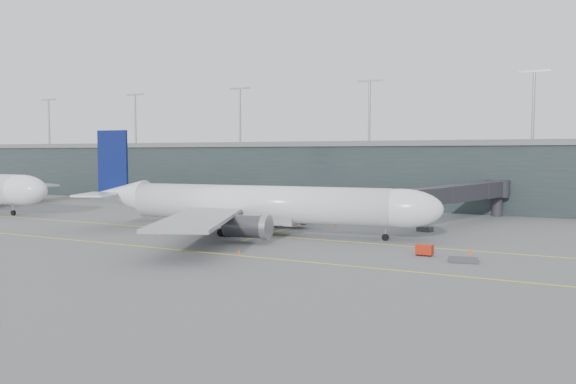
% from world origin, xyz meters
% --- Properties ---
extents(ground, '(320.00, 320.00, 0.00)m').
position_xyz_m(ground, '(0.00, 0.00, 0.00)').
color(ground, '#505155').
rests_on(ground, ground).
extents(taxiline_a, '(160.00, 0.25, 0.02)m').
position_xyz_m(taxiline_a, '(0.00, -4.00, 0.01)').
color(taxiline_a, yellow).
rests_on(taxiline_a, ground).
extents(taxiline_b, '(160.00, 0.25, 0.02)m').
position_xyz_m(taxiline_b, '(0.00, -20.00, 0.01)').
color(taxiline_b, yellow).
rests_on(taxiline_b, ground).
extents(taxiline_lead_main, '(0.25, 60.00, 0.02)m').
position_xyz_m(taxiline_lead_main, '(5.00, 20.00, 0.01)').
color(taxiline_lead_main, yellow).
rests_on(taxiline_lead_main, ground).
extents(taxiline_lead_adj, '(0.25, 60.00, 0.02)m').
position_xyz_m(taxiline_lead_adj, '(-75.00, 20.00, 0.01)').
color(taxiline_lead_adj, yellow).
rests_on(taxiline_lead_adj, ground).
extents(terminal, '(240.00, 36.00, 29.00)m').
position_xyz_m(terminal, '(-0.00, 58.00, 7.62)').
color(terminal, '#1E282A').
rests_on(terminal, ground).
extents(main_aircraft, '(58.33, 54.50, 16.35)m').
position_xyz_m(main_aircraft, '(3.39, -2.95, 4.59)').
color(main_aircraft, white).
rests_on(main_aircraft, ground).
extents(jet_bridge, '(16.47, 46.11, 7.18)m').
position_xyz_m(jet_bridge, '(28.75, 25.67, 5.37)').
color(jet_bridge, '#26272B').
rests_on(jet_bridge, ground).
extents(gse_cart, '(2.04, 1.34, 1.36)m').
position_xyz_m(gse_cart, '(30.97, -10.05, 0.76)').
color(gse_cart, '#AA1F0C').
rests_on(gse_cart, ground).
extents(baggage_dolly, '(3.70, 3.19, 0.33)m').
position_xyz_m(baggage_dolly, '(35.83, -11.79, 0.20)').
color(baggage_dolly, '#3C3C41').
rests_on(baggage_dolly, ground).
extents(uld_a, '(2.47, 2.09, 2.03)m').
position_xyz_m(uld_a, '(-5.78, 11.16, 1.06)').
color(uld_a, '#37383C').
rests_on(uld_a, ground).
extents(uld_b, '(2.65, 2.44, 1.94)m').
position_xyz_m(uld_b, '(-1.97, 11.07, 1.02)').
color(uld_b, '#37383C').
rests_on(uld_b, ground).
extents(uld_c, '(2.51, 2.29, 1.85)m').
position_xyz_m(uld_c, '(0.69, 11.28, 0.97)').
color(uld_c, '#37383C').
rests_on(uld_c, ground).
extents(cone_nose, '(0.45, 0.45, 0.71)m').
position_xyz_m(cone_nose, '(35.85, -6.55, 0.36)').
color(cone_nose, '#DF580C').
rests_on(cone_nose, ground).
extents(cone_wing_stbd, '(0.40, 0.40, 0.63)m').
position_xyz_m(cone_wing_stbd, '(9.95, -18.85, 0.32)').
color(cone_wing_stbd, '#F55F0D').
rests_on(cone_wing_stbd, ground).
extents(cone_wing_port, '(0.46, 0.46, 0.73)m').
position_xyz_m(cone_wing_port, '(10.90, 11.48, 0.37)').
color(cone_wing_port, '#F0340D').
rests_on(cone_wing_port, ground).
extents(cone_tail, '(0.49, 0.49, 0.79)m').
position_xyz_m(cone_tail, '(-8.66, -11.09, 0.39)').
color(cone_tail, '#FF5E0E').
rests_on(cone_tail, ground).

